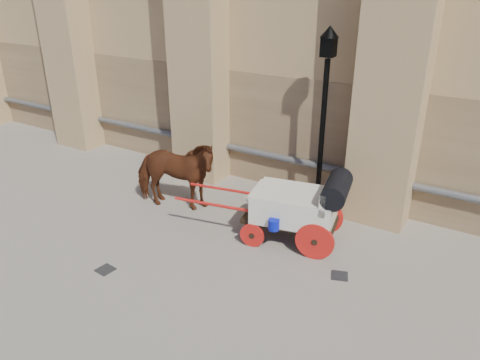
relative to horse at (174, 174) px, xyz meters
The scene contains 6 objects.
ground 1.85m from the horse, 77.18° to the right, with size 90.00×90.00×0.00m, color gray.
horse is the anchor object (origin of this frame).
carriage 3.24m from the horse, ahead, with size 3.83×1.67×1.63m.
street_lamp 3.73m from the horse, 29.43° to the left, with size 0.41×0.41×4.34m.
drain_grate_near 2.98m from the horse, 81.12° to the right, with size 0.32×0.32×0.01m, color black.
drain_grate_far 4.59m from the horse, ahead, with size 0.32×0.32×0.01m, color black.
Camera 1 is at (6.32, -6.41, 5.42)m, focal length 35.00 mm.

